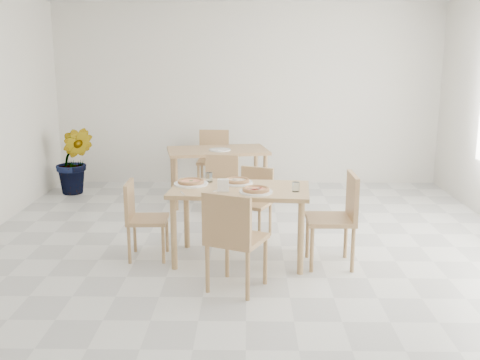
{
  "coord_description": "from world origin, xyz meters",
  "views": [
    {
      "loc": [
        0.01,
        -5.34,
        2.05
      ],
      "look_at": [
        -0.07,
        0.03,
        0.83
      ],
      "focal_mm": 42.0,
      "sensor_mm": 36.0,
      "label": 1
    }
  ],
  "objects_px": {
    "plate_pepperoni": "(256,192)",
    "chair_back_n": "(213,156)",
    "pizza_margherita": "(191,182)",
    "tumbler_a": "(296,187)",
    "pizza_mushroom": "(237,180)",
    "plate_empty": "(220,150)",
    "plate_margherita": "(191,184)",
    "second_table": "(218,156)",
    "chair_south": "(233,235)",
    "main_table": "(240,197)",
    "plate_mushroom": "(237,183)",
    "chair_east": "(339,213)",
    "chair_west": "(140,214)",
    "pizza_pepperoni": "(256,189)",
    "chair_north": "(254,197)",
    "potted_plant": "(75,161)",
    "tumbler_b": "(209,177)",
    "chair_back_s": "(224,180)",
    "napkin_holder": "(223,186)"
  },
  "relations": [
    {
      "from": "chair_back_n",
      "to": "plate_empty",
      "type": "distance_m",
      "value": 0.85
    },
    {
      "from": "tumbler_b",
      "to": "plate_margherita",
      "type": "bearing_deg",
      "value": -142.24
    },
    {
      "from": "plate_empty",
      "to": "potted_plant",
      "type": "bearing_deg",
      "value": 165.79
    },
    {
      "from": "plate_pepperoni",
      "to": "chair_west",
      "type": "bearing_deg",
      "value": 168.03
    },
    {
      "from": "plate_pepperoni",
      "to": "chair_back_n",
      "type": "relative_size",
      "value": 0.35
    },
    {
      "from": "main_table",
      "to": "plate_mushroom",
      "type": "bearing_deg",
      "value": 104.78
    },
    {
      "from": "main_table",
      "to": "pizza_pepperoni",
      "type": "distance_m",
      "value": 0.28
    },
    {
      "from": "plate_margherita",
      "to": "pizza_margherita",
      "type": "xyz_separation_m",
      "value": [
        0.0,
        0.0,
        0.02
      ]
    },
    {
      "from": "chair_north",
      "to": "potted_plant",
      "type": "distance_m",
      "value": 3.26
    },
    {
      "from": "pizza_mushroom",
      "to": "main_table",
      "type": "bearing_deg",
      "value": -80.33
    },
    {
      "from": "tumbler_a",
      "to": "chair_back_s",
      "type": "xyz_separation_m",
      "value": [
        -0.76,
        1.65,
        -0.32
      ]
    },
    {
      "from": "napkin_holder",
      "to": "potted_plant",
      "type": "height_order",
      "value": "potted_plant"
    },
    {
      "from": "chair_west",
      "to": "tumbler_a",
      "type": "relative_size",
      "value": 8.63
    },
    {
      "from": "chair_north",
      "to": "pizza_pepperoni",
      "type": "distance_m",
      "value": 1.01
    },
    {
      "from": "second_table",
      "to": "chair_west",
      "type": "bearing_deg",
      "value": -117.86
    },
    {
      "from": "pizza_mushroom",
      "to": "plate_empty",
      "type": "distance_m",
      "value": 1.99
    },
    {
      "from": "pizza_mushroom",
      "to": "chair_back_s",
      "type": "distance_m",
      "value": 1.37
    },
    {
      "from": "chair_north",
      "to": "chair_west",
      "type": "relative_size",
      "value": 0.99
    },
    {
      "from": "main_table",
      "to": "pizza_mushroom",
      "type": "height_order",
      "value": "pizza_mushroom"
    },
    {
      "from": "pizza_mushroom",
      "to": "chair_back_s",
      "type": "xyz_separation_m",
      "value": [
        -0.2,
        1.32,
        -0.3
      ]
    },
    {
      "from": "second_table",
      "to": "plate_empty",
      "type": "distance_m",
      "value": 0.14
    },
    {
      "from": "plate_pepperoni",
      "to": "second_table",
      "type": "distance_m",
      "value": 2.49
    },
    {
      "from": "chair_east",
      "to": "pizza_pepperoni",
      "type": "height_order",
      "value": "chair_east"
    },
    {
      "from": "chair_west",
      "to": "pizza_margherita",
      "type": "height_order",
      "value": "pizza_margherita"
    },
    {
      "from": "chair_back_s",
      "to": "potted_plant",
      "type": "xyz_separation_m",
      "value": [
        -2.25,
        1.19,
        0.02
      ]
    },
    {
      "from": "plate_mushroom",
      "to": "pizza_pepperoni",
      "type": "height_order",
      "value": "pizza_pepperoni"
    },
    {
      "from": "plate_margherita",
      "to": "chair_back_s",
      "type": "distance_m",
      "value": 1.43
    },
    {
      "from": "plate_margherita",
      "to": "pizza_pepperoni",
      "type": "bearing_deg",
      "value": -26.36
    },
    {
      "from": "main_table",
      "to": "plate_margherita",
      "type": "height_order",
      "value": "plate_margherita"
    },
    {
      "from": "pizza_margherita",
      "to": "second_table",
      "type": "relative_size",
      "value": 0.22
    },
    {
      "from": "pizza_pepperoni",
      "to": "chair_back_n",
      "type": "bearing_deg",
      "value": 100.76
    },
    {
      "from": "chair_east",
      "to": "tumbler_a",
      "type": "distance_m",
      "value": 0.51
    },
    {
      "from": "chair_east",
      "to": "plate_pepperoni",
      "type": "height_order",
      "value": "chair_east"
    },
    {
      "from": "pizza_mushroom",
      "to": "chair_south",
      "type": "bearing_deg",
      "value": -91.3
    },
    {
      "from": "chair_east",
      "to": "chair_west",
      "type": "bearing_deg",
      "value": -95.07
    },
    {
      "from": "plate_pepperoni",
      "to": "potted_plant",
      "type": "xyz_separation_m",
      "value": [
        -2.63,
        2.9,
        -0.26
      ]
    },
    {
      "from": "chair_east",
      "to": "second_table",
      "type": "xyz_separation_m",
      "value": [
        -1.31,
        2.36,
        0.12
      ]
    },
    {
      "from": "pizza_margherita",
      "to": "tumbler_a",
      "type": "height_order",
      "value": "tumbler_a"
    },
    {
      "from": "chair_south",
      "to": "second_table",
      "type": "bearing_deg",
      "value": -60.15
    },
    {
      "from": "chair_north",
      "to": "plate_mushroom",
      "type": "relative_size",
      "value": 2.48
    },
    {
      "from": "tumbler_b",
      "to": "plate_empty",
      "type": "xyz_separation_m",
      "value": [
        0.02,
        1.89,
        -0.04
      ]
    },
    {
      "from": "chair_south",
      "to": "second_table",
      "type": "xyz_separation_m",
      "value": [
        -0.29,
        3.02,
        0.13
      ]
    },
    {
      "from": "chair_south",
      "to": "chair_back_n",
      "type": "height_order",
      "value": "chair_back_n"
    },
    {
      "from": "plate_pepperoni",
      "to": "tumbler_b",
      "type": "xyz_separation_m",
      "value": [
        -0.48,
        0.46,
        0.04
      ]
    },
    {
      "from": "plate_margherita",
      "to": "second_table",
      "type": "distance_m",
      "value": 2.13
    },
    {
      "from": "plate_mushroom",
      "to": "pizza_pepperoni",
      "type": "xyz_separation_m",
      "value": [
        0.19,
        -0.38,
        0.02
      ]
    },
    {
      "from": "plate_pepperoni",
      "to": "potted_plant",
      "type": "height_order",
      "value": "potted_plant"
    },
    {
      "from": "chair_north",
      "to": "chair_back_s",
      "type": "bearing_deg",
      "value": 139.48
    },
    {
      "from": "tumbler_a",
      "to": "tumbler_b",
      "type": "relative_size",
      "value": 0.97
    },
    {
      "from": "main_table",
      "to": "chair_south",
      "type": "relative_size",
      "value": 1.56
    }
  ]
}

